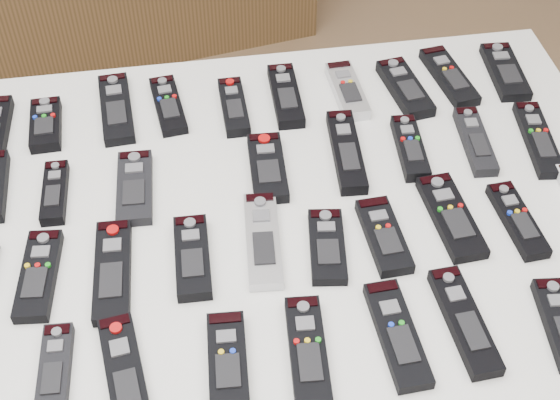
{
  "coord_description": "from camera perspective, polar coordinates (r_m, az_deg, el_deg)",
  "views": [
    {
      "loc": [
        -0.03,
        -0.76,
        1.76
      ],
      "look_at": [
        0.11,
        0.14,
        0.8
      ],
      "focal_mm": 50.0,
      "sensor_mm": 36.0,
      "label": 1
    }
  ],
  "objects": [
    {
      "name": "table",
      "position": [
        1.38,
        -0.0,
        -2.23
      ],
      "size": [
        1.25,
        0.88,
        0.78
      ],
      "color": "white",
      "rests_on": "ground"
    },
    {
      "name": "remote_1",
      "position": [
        1.54,
        -16.77,
        5.3
      ],
      "size": [
        0.06,
        0.14,
        0.02
      ],
      "primitive_type": "cube",
      "rotation": [
        0.0,
        0.0,
        0.03
      ],
      "color": "black",
      "rests_on": "table"
    },
    {
      "name": "remote_2",
      "position": [
        1.54,
        -11.89,
        6.56
      ],
      "size": [
        0.07,
        0.2,
        0.02
      ],
      "primitive_type": "cube",
      "rotation": [
        0.0,
        0.0,
        0.06
      ],
      "color": "black",
      "rests_on": "table"
    },
    {
      "name": "remote_3",
      "position": [
        1.53,
        -8.18,
        6.87
      ],
      "size": [
        0.07,
        0.17,
        0.02
      ],
      "primitive_type": "cube",
      "rotation": [
        0.0,
        0.0,
        0.11
      ],
      "color": "black",
      "rests_on": "table"
    },
    {
      "name": "remote_4",
      "position": [
        1.52,
        -3.4,
        6.83
      ],
      "size": [
        0.05,
        0.16,
        0.02
      ],
      "primitive_type": "cube",
      "rotation": [
        0.0,
        0.0,
        0.0
      ],
      "color": "black",
      "rests_on": "table"
    },
    {
      "name": "remote_5",
      "position": [
        1.54,
        0.42,
        7.64
      ],
      "size": [
        0.06,
        0.18,
        0.02
      ],
      "primitive_type": "cube",
      "rotation": [
        0.0,
        0.0,
        -0.02
      ],
      "color": "black",
      "rests_on": "table"
    },
    {
      "name": "remote_6",
      "position": [
        1.55,
        4.94,
        7.97
      ],
      "size": [
        0.06,
        0.16,
        0.02
      ],
      "primitive_type": "cube",
      "rotation": [
        0.0,
        0.0,
        0.04
      ],
      "color": "#B7B7BC",
      "rests_on": "table"
    },
    {
      "name": "remote_7",
      "position": [
        1.57,
        9.13,
        8.08
      ],
      "size": [
        0.08,
        0.18,
        0.02
      ],
      "primitive_type": "cube",
      "rotation": [
        0.0,
        0.0,
        0.14
      ],
      "color": "black",
      "rests_on": "table"
    },
    {
      "name": "remote_8",
      "position": [
        1.62,
        12.26,
        8.82
      ],
      "size": [
        0.08,
        0.19,
        0.02
      ],
      "primitive_type": "cube",
      "rotation": [
        0.0,
        0.0,
        0.13
      ],
      "color": "black",
      "rests_on": "table"
    },
    {
      "name": "remote_9",
      "position": [
        1.66,
        16.14,
        9.02
      ],
      "size": [
        0.07,
        0.18,
        0.02
      ],
      "primitive_type": "cube",
      "rotation": [
        0.0,
        0.0,
        -0.07
      ],
      "color": "black",
      "rests_on": "table"
    },
    {
      "name": "remote_11",
      "position": [
        1.4,
        -16.15,
        0.53
      ],
      "size": [
        0.04,
        0.14,
        0.02
      ],
      "primitive_type": "cube",
      "rotation": [
        0.0,
        0.0,
        -0.03
      ],
      "color": "black",
      "rests_on": "table"
    },
    {
      "name": "remote_12",
      "position": [
        1.38,
        -10.58,
        0.91
      ],
      "size": [
        0.07,
        0.17,
        0.02
      ],
      "primitive_type": "cube",
      "rotation": [
        0.0,
        0.0,
        -0.04
      ],
      "color": "black",
      "rests_on": "table"
    },
    {
      "name": "remote_13",
      "position": [
        1.39,
        -0.92,
        2.38
      ],
      "size": [
        0.07,
        0.16,
        0.02
      ],
      "primitive_type": "cube",
      "rotation": [
        0.0,
        0.0,
        -0.05
      ],
      "color": "black",
      "rests_on": "table"
    },
    {
      "name": "remote_14",
      "position": [
        1.42,
        4.88,
        3.57
      ],
      "size": [
        0.06,
        0.21,
        0.02
      ],
      "primitive_type": "cube",
      "rotation": [
        0.0,
        0.0,
        -0.07
      ],
      "color": "black",
      "rests_on": "table"
    },
    {
      "name": "remote_15",
      "position": [
        1.44,
        9.49,
        3.8
      ],
      "size": [
        0.06,
        0.16,
        0.02
      ],
      "primitive_type": "cube",
      "rotation": [
        0.0,
        0.0,
        -0.08
      ],
      "color": "black",
      "rests_on": "table"
    },
    {
      "name": "remote_16",
      "position": [
        1.48,
        14.09,
        4.2
      ],
      "size": [
        0.06,
        0.17,
        0.02
      ],
      "primitive_type": "cube",
      "rotation": [
        0.0,
        0.0,
        -0.08
      ],
      "color": "black",
      "rests_on": "table"
    },
    {
      "name": "remote_17",
      "position": [
        1.52,
        18.36,
        4.24
      ],
      "size": [
        0.07,
        0.2,
        0.02
      ],
      "primitive_type": "cube",
      "rotation": [
        0.0,
        0.0,
        -0.12
      ],
      "color": "black",
      "rests_on": "table"
    },
    {
      "name": "remote_19",
      "position": [
        1.28,
        -17.24,
        -5.27
      ],
      "size": [
        0.07,
        0.17,
        0.02
      ],
      "primitive_type": "cube",
      "rotation": [
        0.0,
        0.0,
        -0.1
      ],
      "color": "black",
      "rests_on": "table"
    },
    {
      "name": "remote_20",
      "position": [
        1.26,
        -12.15,
        -5.08
      ],
      "size": [
        0.06,
        0.2,
        0.02
      ],
      "primitive_type": "cube",
      "rotation": [
        0.0,
        0.0,
        -0.04
      ],
      "color": "black",
      "rests_on": "table"
    },
    {
      "name": "remote_21",
      "position": [
        1.25,
        -6.43,
        -4.18
      ],
      "size": [
        0.06,
        0.16,
        0.02
      ],
      "primitive_type": "cube",
      "rotation": [
        0.0,
        0.0,
        -0.03
      ],
      "color": "black",
      "rests_on": "table"
    },
    {
      "name": "remote_22",
      "position": [
        1.27,
        -1.26,
        -2.93
      ],
      "size": [
        0.07,
        0.2,
        0.02
      ],
      "primitive_type": "cube",
      "rotation": [
        0.0,
        0.0,
        -0.08
      ],
      "color": "#B7B7BC",
      "rests_on": "table"
    },
    {
      "name": "remote_23",
      "position": [
        1.27,
        3.48,
        -3.4
      ],
      "size": [
        0.08,
        0.15,
        0.02
      ],
      "primitive_type": "cube",
      "rotation": [
        0.0,
        0.0,
        -0.14
      ],
      "color": "black",
      "rests_on": "table"
    },
    {
      "name": "remote_24",
      "position": [
        1.29,
        7.6,
        -2.62
      ],
      "size": [
        0.06,
        0.16,
        0.02
      ],
      "primitive_type": "cube",
      "rotation": [
        0.0,
        0.0,
        0.05
      ],
      "color": "black",
      "rests_on": "table"
    },
    {
      "name": "remote_25",
      "position": [
        1.34,
        12.4,
        -1.2
      ],
      "size": [
        0.07,
        0.19,
        0.02
      ],
      "primitive_type": "cube",
      "rotation": [
        0.0,
        0.0,
        0.06
      ],
      "color": "black",
      "rests_on": "table"
    },
    {
      "name": "remote_26",
      "position": [
        1.36,
        16.98,
        -1.43
      ],
      "size": [
        0.05,
        0.17,
        0.02
      ],
      "primitive_type": "cube",
      "rotation": [
        0.0,
        0.0,
        0.06
      ],
      "color": "black",
      "rests_on": "table"
    },
    {
      "name": "remote_29",
      "position": [
        1.17,
        -16.14,
        -11.85
      ],
      "size": [
        0.05,
        0.15,
        0.02
      ],
      "primitive_type": "cube",
      "rotation": [
        0.0,
        0.0,
        -0.05
      ],
      "color": "black",
      "rests_on": "table"
    },
    {
      "name": "remote_30",
      "position": [
        1.14,
        -11.22,
        -12.7
      ],
      "size": [
        0.08,
        0.22,
        0.02
      ],
      "primitive_type": "cube",
      "rotation": [
        0.0,
        0.0,
        0.14
      ],
      "color": "black",
      "rests_on": "table"
    },
    {
      "name": "remote_31",
      "position": [
        1.14,
        -3.85,
        -11.73
      ],
      "size": [
        0.07,
        0.16,
        0.02
      ],
      "primitive_type": "cube",
      "rotation": [
        0.0,
        0.0,
        -0.06
      ],
      "color": "black",
      "rests_on": "table"
    },
    {
      "name": "remote_32",
      "position": [
        1.15,
        2.04,
        -11.01
      ],
      "size": [
        0.07,
        0.19,
        0.02
      ],
      "primitive_type": "cube",
      "rotation": [
        0.0,
        0.0,
        -0.08
      ],
      "color": "black",
      "rests_on": "table"
    },
    {
      "name": "remote_33",
      "position": [
        1.17,
        8.57,
        -9.68
      ],
      "size": [
        0.06,
        0.19,
        0.02
      ],
      "primitive_type": "cube",
      "rotation": [
        0.0,
        0.0,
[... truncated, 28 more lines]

